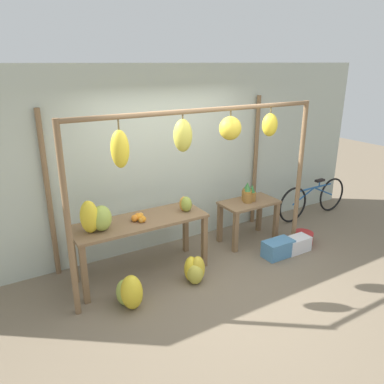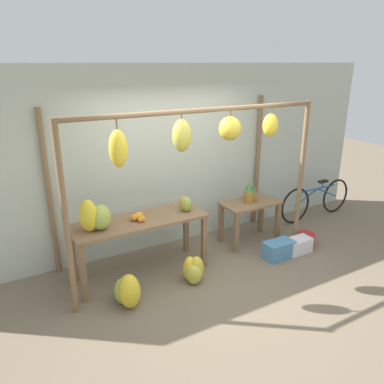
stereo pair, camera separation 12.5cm
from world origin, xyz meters
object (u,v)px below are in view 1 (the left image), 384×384
pineapple_cluster (248,194)px  parked_bicycle (313,199)px  fruit_crate_white (278,248)px  blue_bucket (303,238)px  banana_pile_ground_left (129,292)px  banana_pile_on_table (96,218)px  fruit_crate_purple (297,244)px  papaya_pile (185,204)px  banana_pile_ground_right (195,270)px  orange_pile (138,218)px

pineapple_cluster → parked_bicycle: bearing=5.3°
pineapple_cluster → fruit_crate_white: 0.97m
blue_bucket → banana_pile_ground_left: bearing=-178.4°
banana_pile_on_table → fruit_crate_white: size_ratio=1.03×
pineapple_cluster → banana_pile_ground_left: bearing=-164.3°
banana_pile_ground_left → fruit_crate_purple: banana_pile_ground_left is taller
blue_bucket → parked_bicycle: parked_bicycle is taller
pineapple_cluster → blue_bucket: bearing=-38.1°
fruit_crate_white → blue_bucket: (0.66, 0.12, -0.04)m
fruit_crate_white → fruit_crate_purple: (0.37, -0.03, -0.01)m
papaya_pile → fruit_crate_purple: papaya_pile is taller
fruit_crate_white → pineapple_cluster: bearing=95.7°
banana_pile_ground_left → banana_pile_ground_right: banana_pile_ground_left is taller
orange_pile → papaya_pile: (0.70, -0.03, 0.07)m
orange_pile → fruit_crate_purple: bearing=-14.7°
banana_pile_ground_left → parked_bicycle: size_ratio=0.28×
banana_pile_ground_right → fruit_crate_purple: size_ratio=0.89×
pineapple_cluster → fruit_crate_purple: pineapple_cluster is taller
banana_pile_on_table → banana_pile_ground_right: 1.48m
orange_pile → fruit_crate_purple: size_ratio=0.54×
banana_pile_on_table → banana_pile_ground_right: bearing=-24.1°
pineapple_cluster → fruit_crate_white: bearing=-84.3°
orange_pile → papaya_pile: size_ratio=1.02×
banana_pile_on_table → parked_bicycle: banana_pile_on_table is taller
orange_pile → pineapple_cluster: size_ratio=0.72×
banana_pile_ground_right → fruit_crate_white: (1.45, -0.05, -0.04)m
papaya_pile → orange_pile: bearing=177.4°
papaya_pile → banana_pile_ground_left: bearing=-154.1°
fruit_crate_purple → banana_pile_ground_left: bearing=178.8°
orange_pile → banana_pile_ground_left: 0.97m
orange_pile → pineapple_cluster: 1.94m
orange_pile → pineapple_cluster: pineapple_cluster is taller
banana_pile_ground_right → fruit_crate_white: banana_pile_ground_right is taller
banana_pile_ground_left → banana_pile_ground_right: 0.94m
banana_pile_ground_left → papaya_pile: bearing=25.9°
pineapple_cluster → fruit_crate_purple: size_ratio=0.75×
orange_pile → banana_pile_ground_right: 1.03m
orange_pile → pineapple_cluster: (1.93, 0.09, -0.05)m
banana_pile_on_table → orange_pile: 0.59m
pineapple_cluster → parked_bicycle: (1.74, 0.16, -0.46)m
fruit_crate_purple → banana_pile_on_table: bearing=168.9°
papaya_pile → fruit_crate_white: bearing=-23.5°
banana_pile_ground_right → fruit_crate_white: size_ratio=0.80×
orange_pile → fruit_crate_purple: (2.37, -0.62, -0.74)m
fruit_crate_white → orange_pile: bearing=163.4°
orange_pile → banana_pile_ground_left: bearing=-124.7°
banana_pile_ground_left → fruit_crate_white: 2.39m
fruit_crate_white → fruit_crate_purple: size_ratio=1.11×
banana_pile_ground_right → blue_bucket: size_ratio=1.14×
pineapple_cluster → blue_bucket: 1.17m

